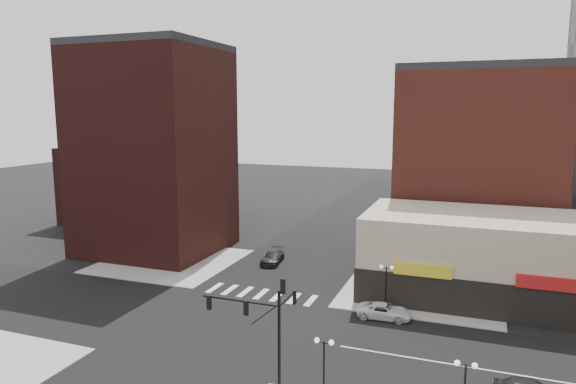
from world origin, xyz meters
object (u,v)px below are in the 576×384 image
(street_lamp_se_a, at_px, (324,354))
(dark_sedan_north, at_px, (273,257))
(white_suv, at_px, (384,311))
(traffic_signal, at_px, (267,318))
(street_lamp_ne, at_px, (386,276))
(street_lamp_se_b, at_px, (465,379))

(street_lamp_se_a, relative_size, dark_sedan_north, 0.84)
(white_suv, xyz_separation_m, dark_sedan_north, (-15.10, 11.68, 0.07))
(traffic_signal, relative_size, street_lamp_ne, 1.87)
(traffic_signal, distance_m, dark_sedan_north, 28.25)
(street_lamp_se_a, height_order, street_lamp_ne, same)
(street_lamp_se_b, xyz_separation_m, dark_sedan_north, (-21.94, 26.18, -2.57))
(street_lamp_ne, bearing_deg, street_lamp_se_b, -66.37)
(street_lamp_se_b, bearing_deg, white_suv, 115.24)
(street_lamp_ne, relative_size, white_suv, 0.89)
(traffic_signal, height_order, street_lamp_ne, traffic_signal)
(street_lamp_ne, xyz_separation_m, white_suv, (0.16, -1.50, -2.64))
(street_lamp_ne, bearing_deg, street_lamp_se_a, -93.58)
(street_lamp_ne, distance_m, white_suv, 3.04)
(street_lamp_ne, height_order, white_suv, street_lamp_ne)
(traffic_signal, bearing_deg, street_lamp_se_a, -2.57)
(street_lamp_ne, bearing_deg, white_suv, -83.74)
(street_lamp_se_a, distance_m, street_lamp_se_b, 8.00)
(dark_sedan_north, bearing_deg, street_lamp_se_a, -68.99)
(street_lamp_se_a, bearing_deg, traffic_signal, 177.43)
(white_suv, bearing_deg, street_lamp_se_a, 172.45)
(white_suv, distance_m, dark_sedan_north, 19.09)
(traffic_signal, distance_m, street_lamp_se_a, 4.12)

